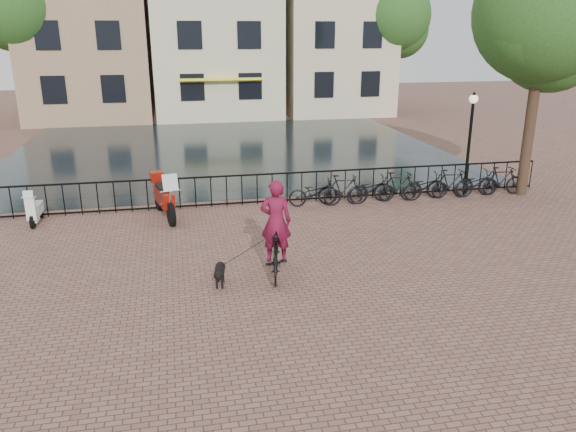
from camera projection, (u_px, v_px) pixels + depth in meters
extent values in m
plane|color=brown|center=(319.00, 320.00, 11.06)|extent=(100.00, 100.00, 0.00)
plane|color=black|center=(228.00, 149.00, 27.15)|extent=(20.00, 20.00, 0.00)
cube|color=black|center=(257.00, 175.00, 18.18)|extent=(20.00, 0.05, 0.05)
cube|color=black|center=(257.00, 202.00, 18.47)|extent=(20.00, 0.05, 0.05)
cube|color=#997659|center=(87.00, 22.00, 35.64)|extent=(7.50, 9.00, 12.00)
cube|color=beige|center=(214.00, 30.00, 37.33)|extent=(8.00, 9.00, 11.00)
cube|color=yellow|center=(222.00, 80.00, 33.87)|extent=(5.00, 0.60, 0.15)
cube|color=beige|center=(330.00, 18.00, 38.63)|extent=(7.00, 9.00, 12.50)
cylinder|color=black|center=(23.00, 72.00, 33.07)|extent=(0.36, 0.36, 6.30)
sphere|color=#264A18|center=(14.00, 7.00, 31.94)|extent=(5.04, 5.04, 5.04)
cylinder|color=black|center=(531.00, 114.00, 18.73)|extent=(0.36, 0.36, 5.60)
sphere|color=#264A18|center=(545.00, 12.00, 17.73)|extent=(4.48, 4.48, 4.48)
cylinder|color=black|center=(391.00, 70.00, 37.54)|extent=(0.36, 0.36, 5.95)
sphere|color=#264A18|center=(394.00, 16.00, 36.47)|extent=(4.76, 4.76, 4.76)
cylinder|color=black|center=(468.00, 150.00, 19.00)|extent=(0.10, 0.10, 3.20)
sphere|color=beige|center=(474.00, 99.00, 18.47)|extent=(0.30, 0.30, 0.30)
imported|color=black|center=(276.00, 252.00, 12.90)|extent=(0.94, 2.04, 1.18)
imported|color=maroon|center=(276.00, 213.00, 12.61)|extent=(0.94, 0.71, 2.31)
imported|color=black|center=(315.00, 193.00, 18.14)|extent=(1.77, 0.76, 0.90)
imported|color=black|center=(343.00, 190.00, 18.31)|extent=(1.71, 0.68, 1.00)
imported|color=black|center=(371.00, 190.00, 18.51)|extent=(1.76, 0.73, 0.90)
imported|color=black|center=(398.00, 187.00, 18.67)|extent=(1.71, 0.66, 1.00)
imported|color=black|center=(424.00, 186.00, 18.87)|extent=(1.73, 0.65, 0.90)
imported|color=black|center=(451.00, 184.00, 19.04)|extent=(1.69, 0.59, 1.00)
imported|color=black|center=(476.00, 184.00, 19.24)|extent=(1.76, 0.74, 0.90)
imported|color=black|center=(501.00, 181.00, 19.40)|extent=(1.68, 0.55, 1.00)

